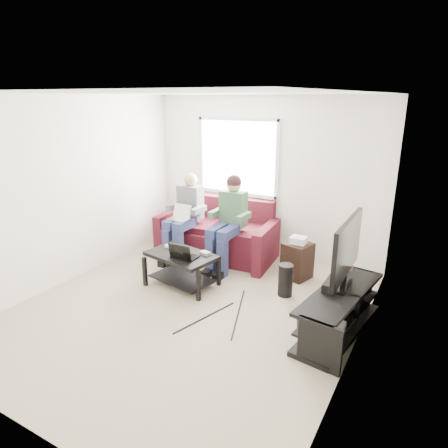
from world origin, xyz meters
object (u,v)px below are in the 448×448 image
Objects in this scene: tv at (347,250)px; coffee_table at (181,262)px; sofa at (218,235)px; subwoofer at (285,280)px; tv_stand at (339,314)px; end_table at (297,259)px.

coffee_table is at bearing -179.68° from tv.
sofa is 4.67× the size of subwoofer.
coffee_table is 0.66× the size of tv_stand.
coffee_table is 2.23m from tv_stand.
subwoofer is at bearing 147.89° from tv_stand.
tv is (-0.00, 0.10, 0.74)m from tv_stand.
sofa is at bearing 150.36° from tv_stand.
tv_stand is 1.00m from subwoofer.
coffee_table is at bearing -141.59° from end_table.
end_table reaches higher than coffee_table.
tv is at bearing 91.47° from tv_stand.
end_table is (-0.90, 1.14, 0.06)m from tv_stand.
subwoofer is (1.53, -0.82, -0.12)m from sofa.
sofa is at bearing 152.19° from tv.
end_table is at bearing 130.78° from tv.
coffee_table is 1.46m from subwoofer.
tv_stand reaches higher than subwoofer.
end_table reaches higher than tv_stand.
tv_stand is at bearing -51.72° from end_table.
tv is 1.72× the size of end_table.
tv is (2.37, -1.25, 0.63)m from sofa.
subwoofer is 0.62m from end_table.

